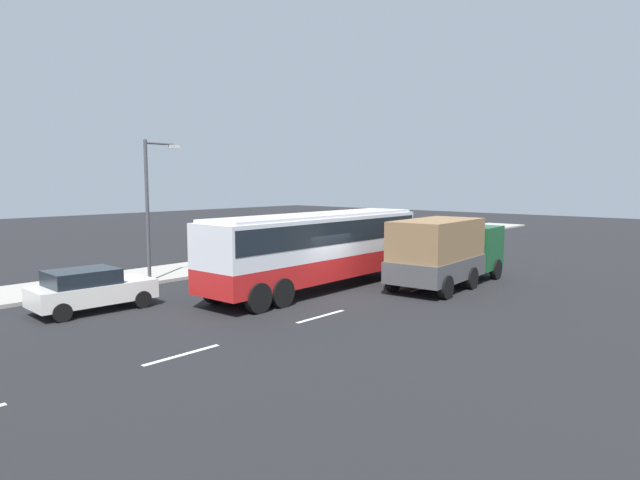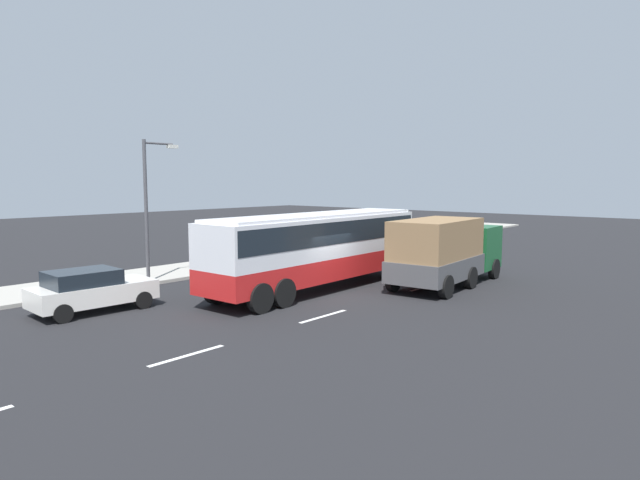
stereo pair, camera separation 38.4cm
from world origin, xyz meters
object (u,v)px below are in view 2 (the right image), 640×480
(coach_bus, at_px, (318,243))
(pedestrian_at_crossing, at_px, (311,237))
(cargo_truck, at_px, (446,250))
(car_white_minivan, at_px, (91,289))
(street_lamp, at_px, (150,200))
(pedestrian_near_curb, at_px, (202,249))

(coach_bus, relative_size, pedestrian_at_crossing, 6.82)
(coach_bus, xyz_separation_m, cargo_truck, (4.47, -3.74, -0.42))
(cargo_truck, xyz_separation_m, car_white_minivan, (-12.88, 7.23, -0.81))
(pedestrian_at_crossing, relative_size, street_lamp, 0.27)
(car_white_minivan, xyz_separation_m, pedestrian_near_curb, (8.45, 4.69, 0.27))
(pedestrian_at_crossing, height_order, street_lamp, street_lamp)
(coach_bus, distance_m, pedestrian_at_crossing, 10.95)
(coach_bus, distance_m, cargo_truck, 5.84)
(coach_bus, relative_size, pedestrian_near_curb, 7.23)
(pedestrian_near_curb, bearing_deg, cargo_truck, -115.29)
(cargo_truck, bearing_deg, coach_bus, 135.78)
(coach_bus, height_order, street_lamp, street_lamp)
(coach_bus, distance_m, car_white_minivan, 9.19)
(coach_bus, distance_m, street_lamp, 7.89)
(car_white_minivan, relative_size, street_lamp, 0.67)
(cargo_truck, height_order, car_white_minivan, cargo_truck)
(cargo_truck, height_order, pedestrian_at_crossing, cargo_truck)
(cargo_truck, relative_size, pedestrian_near_curb, 4.66)
(street_lamp, bearing_deg, car_white_minivan, -145.21)
(cargo_truck, bearing_deg, pedestrian_at_crossing, 68.40)
(street_lamp, bearing_deg, coach_bus, -58.79)
(coach_bus, relative_size, car_white_minivan, 2.75)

